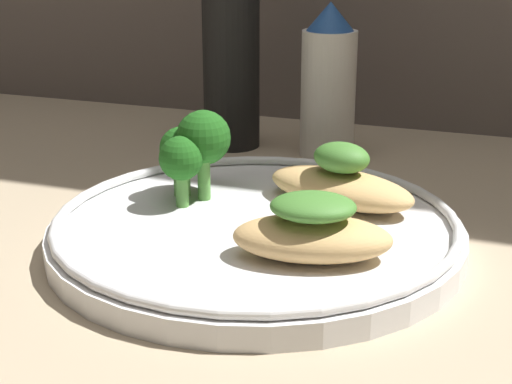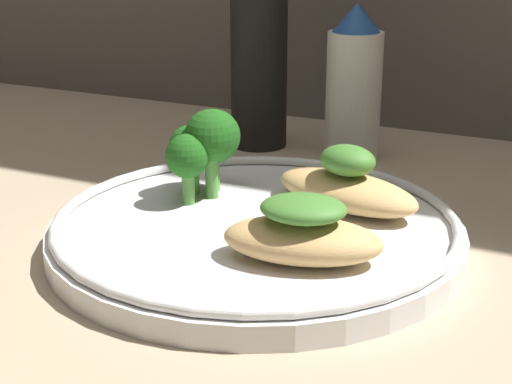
{
  "view_description": "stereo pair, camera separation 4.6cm",
  "coord_description": "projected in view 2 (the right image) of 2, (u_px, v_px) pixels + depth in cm",
  "views": [
    {
      "loc": [
        14.32,
        -40.64,
        18.77
      ],
      "look_at": [
        0.0,
        0.0,
        3.4
      ],
      "focal_mm": 55.0,
      "sensor_mm": 36.0,
      "label": 1
    },
    {
      "loc": [
        18.54,
        -38.89,
        18.77
      ],
      "look_at": [
        0.0,
        0.0,
        3.4
      ],
      "focal_mm": 55.0,
      "sensor_mm": 36.0,
      "label": 2
    }
  ],
  "objects": [
    {
      "name": "ground_plane",
      "position": [
        256.0,
        253.0,
        0.47
      ],
      "size": [
        180.0,
        180.0,
        1.0
      ],
      "primitive_type": "cube",
      "color": "tan"
    },
    {
      "name": "broccoli_bunch",
      "position": [
        204.0,
        143.0,
        0.5
      ],
      "size": [
        4.67,
        6.07,
        5.81
      ],
      "color": "#569942",
      "rests_on": "plate"
    },
    {
      "name": "grilled_meat_front",
      "position": [
        303.0,
        234.0,
        0.41
      ],
      "size": [
        9.32,
        6.35,
        3.57
      ],
      "color": "tan",
      "rests_on": "plate"
    },
    {
      "name": "plate",
      "position": [
        256.0,
        230.0,
        0.47
      ],
      "size": [
        24.6,
        24.6,
        2.0
      ],
      "color": "white",
      "rests_on": "ground_plane"
    },
    {
      "name": "pepper_grinder",
      "position": [
        259.0,
        49.0,
        0.64
      ],
      "size": [
        4.7,
        4.7,
        18.03
      ],
      "color": "black",
      "rests_on": "ground_plane"
    },
    {
      "name": "sauce_bottle",
      "position": [
        354.0,
        86.0,
        0.62
      ],
      "size": [
        4.4,
        4.4,
        12.34
      ],
      "color": "white",
      "rests_on": "ground_plane"
    },
    {
      "name": "grilled_meat_middle",
      "position": [
        347.0,
        186.0,
        0.49
      ],
      "size": [
        10.82,
        7.18,
        4.02
      ],
      "color": "tan",
      "rests_on": "plate"
    }
  ]
}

